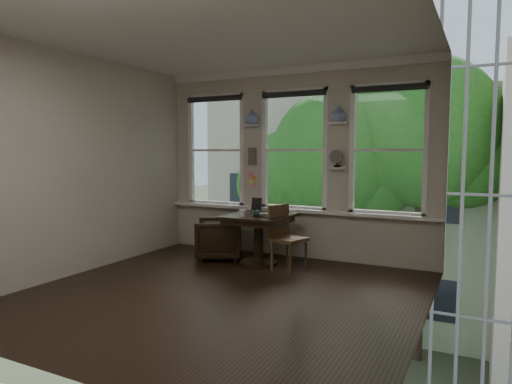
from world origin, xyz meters
The scene contains 25 objects.
ground centered at (0.00, 0.00, 0.00)m, with size 4.50×4.50×0.00m, color black.
ceiling centered at (0.00, 0.00, 3.00)m, with size 4.50×4.50×0.00m, color silver.
wall_back centered at (0.00, 2.25, 1.50)m, with size 4.50×4.50×0.00m, color beige.
wall_front centered at (0.00, -2.25, 1.50)m, with size 4.50×4.50×0.00m, color beige.
wall_left centered at (-2.25, 0.00, 1.50)m, with size 4.50×4.50×0.00m, color beige.
wall_right centered at (2.25, 0.00, 1.50)m, with size 4.50×4.50×0.00m, color beige.
window_left centered at (-1.45, 2.25, 1.70)m, with size 1.10×0.12×1.90m, color white, non-canonical shape.
window_center centered at (0.00, 2.25, 1.70)m, with size 1.10×0.12×1.90m, color white, non-canonical shape.
window_right centered at (1.45, 2.25, 1.70)m, with size 1.10×0.12×1.90m, color white, non-canonical shape.
shelf_left centered at (-0.72, 2.15, 2.10)m, with size 0.26×0.16×0.03m, color white.
shelf_right centered at (0.72, 2.15, 2.10)m, with size 0.26×0.16×0.03m, color white.
intercom centered at (-0.72, 2.18, 1.60)m, with size 0.14×0.06×0.28m, color #59544F.
sticky_notes centered at (-0.72, 2.19, 1.25)m, with size 0.16×0.01×0.24m, color pink, non-canonical shape.
desk_fan centered at (0.72, 2.13, 1.53)m, with size 0.20×0.20×0.24m, color #59544F, non-canonical shape.
vase_left centered at (-0.72, 2.15, 2.24)m, with size 0.24×0.24×0.25m, color white.
vase_right centered at (0.72, 2.15, 2.24)m, with size 0.24×0.24×0.25m, color white.
table centered at (-0.24, 1.43, 0.38)m, with size 0.90×0.90×0.75m, color black, non-canonical shape.
armchair_left centered at (-0.97, 1.49, 0.32)m, with size 0.68×0.69×0.63m, color black.
cushion_red centered at (-0.97, 1.49, 0.45)m, with size 0.45×0.45×0.06m, color maroon.
side_chair_right centered at (0.29, 1.33, 0.46)m, with size 0.42×0.42×0.92m, color #473319, non-canonical shape.
laptop centered at (-0.08, 1.30, 0.76)m, with size 0.35×0.23×0.03m, color black.
mug centered at (-0.37, 1.16, 0.80)m, with size 0.11×0.11×0.10m, color white.
drinking_glass centered at (-0.23, 1.32, 0.79)m, with size 0.11×0.11×0.09m, color white.
tablet centered at (-0.41, 1.71, 0.86)m, with size 0.16×0.02×0.22m, color black.
papers centered at (-0.22, 1.49, 0.75)m, with size 0.22×0.30×0.00m, color silver.
Camera 1 is at (2.73, -4.51, 1.68)m, focal length 32.00 mm.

